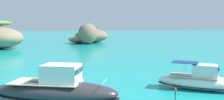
% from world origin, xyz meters
% --- Properties ---
extents(islet_small, '(15.25, 15.29, 5.92)m').
position_xyz_m(islet_small, '(7.79, 68.67, 2.18)').
color(islet_small, '#756651').
rests_on(islet_small, ground).
extents(motorboat_white, '(7.00, 6.88, 2.37)m').
position_xyz_m(motorboat_white, '(1.51, 12.15, 0.76)').
color(motorboat_white, white).
rests_on(motorboat_white, ground).
extents(motorboat_charcoal, '(9.73, 7.30, 2.82)m').
position_xyz_m(motorboat_charcoal, '(-10.88, 13.14, 0.94)').
color(motorboat_charcoal, '#2D2D33').
rests_on(motorboat_charcoal, ground).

